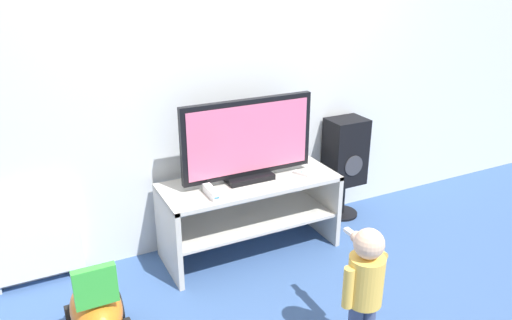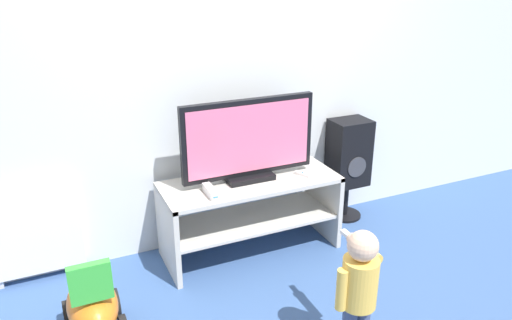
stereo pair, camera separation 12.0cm
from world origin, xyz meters
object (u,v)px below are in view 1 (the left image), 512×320
object	(u,v)px
game_console	(211,192)
speaker_tower	(345,154)
child	(365,280)
radiator	(28,240)
television	(248,141)
remote_primary	(301,174)
ride_on_toy	(96,309)

from	to	relation	value
game_console	speaker_tower	world-z (taller)	speaker_tower
child	radiator	xyz separation A→B (m)	(-1.59, 1.47, -0.11)
television	game_console	distance (m)	0.45
game_console	child	bearing A→B (deg)	-67.62
television	remote_primary	distance (m)	0.49
game_console	remote_primary	world-z (taller)	game_console
speaker_tower	ride_on_toy	xyz separation A→B (m)	(-2.16, -0.65, -0.34)
game_console	radiator	size ratio (longest dim) A/B	0.30
ride_on_toy	remote_primary	bearing A→B (deg)	14.19
television	speaker_tower	size ratio (longest dim) A/B	1.14
game_console	television	bearing A→B (deg)	22.17
game_console	radiator	xyz separation A→B (m)	(-1.15, 0.38, -0.26)
television	speaker_tower	xyz separation A→B (m)	(0.96, 0.14, -0.31)
child	radiator	size ratio (longest dim) A/B	1.17
television	child	size ratio (longest dim) A/B	1.29
remote_primary	speaker_tower	distance (m)	0.63
child	speaker_tower	distance (m)	1.61
ride_on_toy	game_console	bearing A→B (deg)	23.20
radiator	remote_primary	bearing A→B (deg)	-10.57
speaker_tower	radiator	bearing A→B (deg)	177.60
television	game_console	bearing A→B (deg)	-157.83
child	speaker_tower	world-z (taller)	speaker_tower
game_console	ride_on_toy	world-z (taller)	game_console
ride_on_toy	radiator	world-z (taller)	radiator
child	ride_on_toy	xyz separation A→B (m)	(-1.31, 0.72, -0.24)
child	ride_on_toy	bearing A→B (deg)	151.31
child	television	bearing A→B (deg)	94.85
game_console	child	distance (m)	1.18
game_console	child	xyz separation A→B (m)	(0.45, -1.08, -0.16)
ride_on_toy	radiator	bearing A→B (deg)	110.91
speaker_tower	television	bearing A→B (deg)	-171.69
television	remote_primary	world-z (taller)	television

